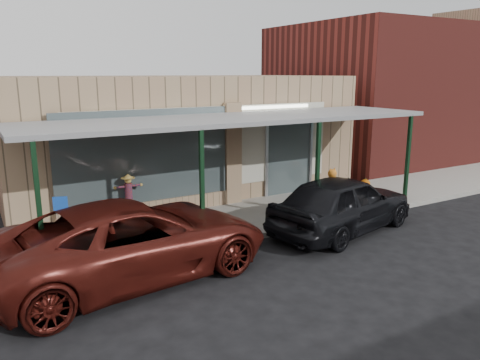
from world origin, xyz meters
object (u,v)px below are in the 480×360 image
barrel_pumpkin (365,191)px  parked_sedan (343,203)px  handicap_sign (62,220)px  car_maroon (133,240)px  barrel_scarecrow (129,205)px

barrel_pumpkin → parked_sedan: parked_sedan is taller
barrel_pumpkin → handicap_sign: size_ratio=0.53×
handicap_sign → parked_sedan: size_ratio=0.30×
handicap_sign → car_maroon: 1.78m
parked_sedan → barrel_scarecrow: bearing=42.6°
handicap_sign → parked_sedan: (7.10, -1.31, -0.31)m
barrel_scarecrow → handicap_sign: (-2.16, -2.10, 0.50)m
barrel_pumpkin → handicap_sign: 9.81m
barrel_scarecrow → parked_sedan: (4.94, -3.41, 0.19)m
handicap_sign → parked_sedan: handicap_sign is taller
barrel_scarecrow → handicap_sign: 3.06m
barrel_pumpkin → car_maroon: 8.77m
barrel_pumpkin → parked_sedan: size_ratio=0.16×
barrel_pumpkin → car_maroon: car_maroon is taller
barrel_pumpkin → parked_sedan: 3.26m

